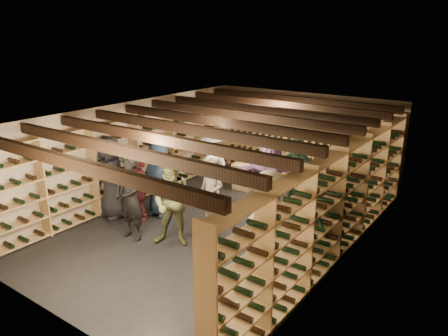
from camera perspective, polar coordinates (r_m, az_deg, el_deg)
name	(u,v)px	position (r m, az deg, el deg)	size (l,w,h in m)	color
ground	(220,224)	(9.61, -0.59, -7.26)	(8.00, 8.00, 0.00)	black
walls	(219,171)	(9.17, -0.61, -0.45)	(5.52, 8.02, 2.40)	#BEAA94
ceiling	(219,115)	(8.86, -0.64, 6.93)	(5.50, 8.00, 0.01)	beige
ceiling_joists	(219,122)	(8.89, -0.63, 6.05)	(5.40, 7.12, 0.18)	black
wine_rack_left	(135,157)	(10.86, -11.60, 1.41)	(0.32, 7.50, 2.15)	tan
wine_rack_right	(335,204)	(8.05, 14.34, -4.63)	(0.32, 7.50, 2.15)	tan
wine_rack_back	(301,141)	(12.37, 9.98, 3.51)	(4.70, 0.30, 2.15)	tan
crate_stack_left	(243,177)	(11.49, 2.45, -1.17)	(0.50, 0.33, 0.68)	tan
crate_stack_right	(306,191)	(10.92, 10.72, -2.97)	(0.52, 0.37, 0.51)	tan
crate_loose	(312,202)	(10.72, 11.42, -4.40)	(0.50, 0.33, 0.17)	tan
person_0	(111,178)	(9.95, -14.51, -1.22)	(0.90, 0.59, 1.85)	black
person_1	(131,198)	(8.83, -12.09, -3.82)	(0.64, 0.42, 1.76)	black
person_2	(174,203)	(8.44, -6.61, -4.51)	(0.86, 0.67, 1.77)	brown
person_3	(269,220)	(7.66, 5.89, -6.79)	(1.16, 0.67, 1.79)	beige
person_4	(301,221)	(7.91, 10.05, -6.90)	(0.94, 0.39, 1.61)	#1A725F
person_5	(135,184)	(9.77, -11.54, -2.07)	(1.50, 0.48, 1.62)	maroon
person_6	(159,179)	(9.88, -8.44, -1.45)	(0.83, 0.54, 1.69)	#19293F
person_7	(212,195)	(8.93, -1.62, -3.50)	(0.60, 0.40, 1.66)	gray
person_8	(332,199)	(9.00, 13.91, -4.01)	(0.78, 0.61, 1.61)	#411514
person_9	(212,163)	(10.95, -1.57, 0.61)	(1.08, 0.62, 1.68)	beige
person_10	(295,177)	(9.76, 9.23, -1.20)	(1.09, 0.45, 1.86)	#294F38
person_11	(270,177)	(9.69, 6.02, -1.23)	(1.72, 0.55, 1.86)	#895A93
person_12	(316,213)	(8.36, 11.92, -5.72)	(0.77, 0.50, 1.58)	#36373B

